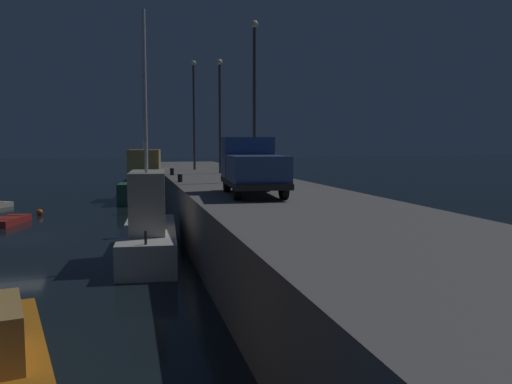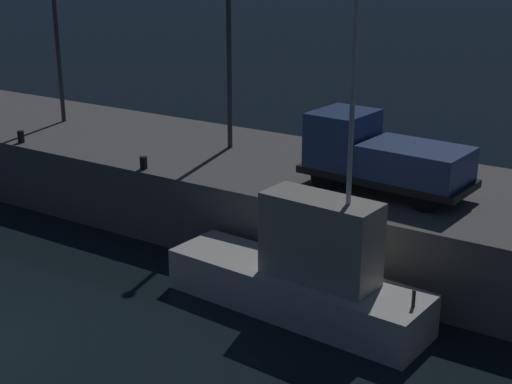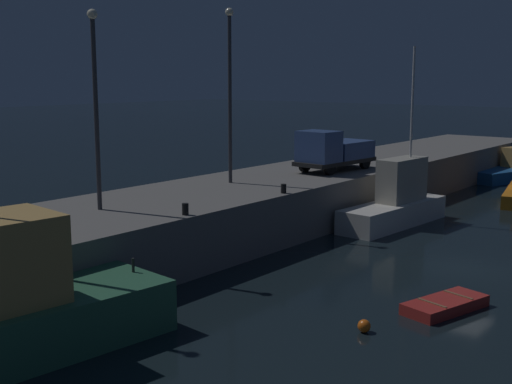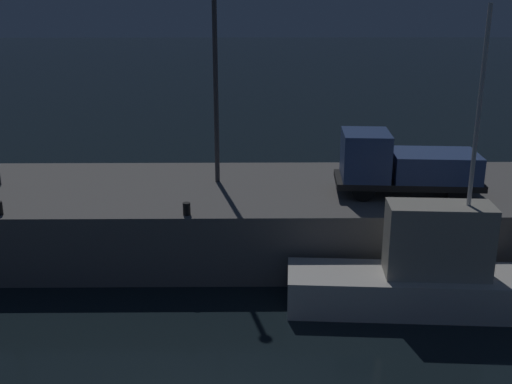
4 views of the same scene
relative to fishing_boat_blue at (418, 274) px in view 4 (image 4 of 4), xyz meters
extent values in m
cube|color=slate|center=(-6.41, 5.65, 0.05)|extent=(72.74, 7.85, 2.72)
cube|color=silver|center=(-0.28, 0.02, -0.65)|extent=(8.49, 2.82, 1.32)
cube|color=#ADA899|center=(0.56, -0.04, 1.26)|extent=(3.55, 1.64, 2.50)
cylinder|color=silver|center=(1.42, -0.10, 5.70)|extent=(0.14, 0.14, 6.36)
cylinder|color=#38383D|center=(-7.16, 6.44, 5.87)|extent=(0.20, 0.20, 8.93)
cylinder|color=black|center=(-1.33, 3.68, 1.86)|extent=(0.92, 0.35, 0.90)
cylinder|color=black|center=(-1.19, 5.59, 1.86)|extent=(0.92, 0.35, 0.90)
cylinder|color=black|center=(2.33, 3.41, 1.86)|extent=(0.92, 0.35, 0.90)
cylinder|color=black|center=(2.47, 5.32, 1.86)|extent=(0.92, 0.35, 0.90)
cube|color=black|center=(0.57, 4.50, 1.99)|extent=(5.88, 2.69, 0.25)
cube|color=#334C84|center=(-1.14, 4.63, 3.04)|extent=(2.00, 2.40, 1.85)
cube|color=#334C84|center=(1.60, 4.43, 2.64)|extent=(3.48, 2.51, 1.06)
cylinder|color=black|center=(-8.08, 2.15, 1.64)|extent=(0.28, 0.28, 0.46)
camera|label=1|loc=(22.55, -0.79, 3.67)|focal=36.38mm
camera|label=2|loc=(9.76, -17.58, 9.33)|focal=51.71mm
camera|label=3|loc=(-34.86, -17.40, 7.19)|focal=47.22mm
camera|label=4|loc=(-5.77, -19.05, 9.01)|focal=43.00mm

